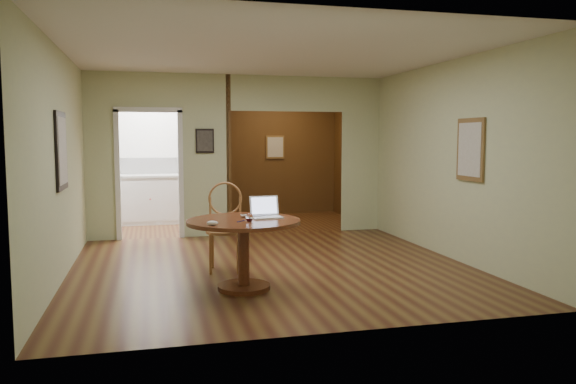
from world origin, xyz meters
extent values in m
plane|color=#411E12|center=(0.00, 0.00, 0.00)|extent=(5.00, 5.00, 0.00)
plane|color=white|center=(0.00, 0.00, 2.70)|extent=(5.00, 5.00, 0.00)
plane|color=#BBC498|center=(0.00, -2.50, 1.35)|extent=(5.00, 0.00, 5.00)
plane|color=#BBC498|center=(-2.50, 0.00, 1.35)|extent=(0.00, 5.00, 5.00)
plane|color=#BBC498|center=(2.50, 0.00, 1.35)|extent=(0.00, 5.00, 5.00)
cube|color=#BBC498|center=(-2.25, 2.50, 1.35)|extent=(0.50, 2.70, 0.04)
cube|color=#BBC498|center=(-0.60, 2.50, 1.35)|extent=(0.80, 2.70, 0.04)
cube|color=#BBC498|center=(2.15, 2.50, 1.35)|extent=(0.70, 2.70, 0.04)
plane|color=white|center=(-1.35, 4.50, 1.35)|extent=(2.70, 0.00, 2.70)
plane|color=#412912|center=(1.15, 5.00, 1.35)|extent=(2.70, 0.00, 2.70)
cube|color=#412912|center=(-0.20, 3.75, 1.35)|extent=(0.08, 2.50, 2.70)
cube|color=black|center=(-2.48, 0.00, 1.50)|extent=(0.03, 0.70, 0.90)
cube|color=brown|center=(2.48, -0.50, 1.50)|extent=(0.03, 0.60, 0.80)
cube|color=black|center=(-0.60, 2.48, 1.60)|extent=(0.30, 0.03, 0.40)
cube|color=silver|center=(1.15, 4.98, 1.45)|extent=(0.40, 0.03, 0.50)
cube|color=white|center=(-1.35, 4.49, 1.10)|extent=(2.00, 0.02, 0.32)
cylinder|color=maroon|center=(-0.53, -0.95, 0.03)|extent=(0.57, 0.57, 0.05)
cylinder|color=maroon|center=(-0.53, -0.95, 0.38)|extent=(0.12, 0.12, 0.67)
cylinder|color=maroon|center=(-0.53, -0.95, 0.75)|extent=(1.23, 1.23, 0.04)
cylinder|color=#A7743B|center=(-0.61, -0.06, 0.50)|extent=(0.54, 0.54, 0.03)
cylinder|color=#A7743B|center=(-0.81, -0.19, 0.25)|extent=(0.03, 0.03, 0.50)
cylinder|color=#A7743B|center=(-0.48, -0.25, 0.25)|extent=(0.03, 0.03, 0.50)
cylinder|color=#A7743B|center=(-0.75, 0.13, 0.25)|extent=(0.03, 0.03, 0.50)
cylinder|color=#A7743B|center=(-0.42, 0.07, 0.25)|extent=(0.03, 0.03, 0.50)
cylinder|color=#A7743B|center=(-0.77, 0.14, 0.71)|extent=(0.03, 0.03, 0.40)
cylinder|color=#A7743B|center=(-0.40, 0.07, 0.71)|extent=(0.03, 0.03, 0.40)
torus|color=#A7743B|center=(-0.58, 0.11, 0.89)|extent=(0.43, 0.11, 0.43)
cube|color=white|center=(-0.26, -0.90, 0.78)|extent=(0.35, 0.26, 0.02)
cube|color=silver|center=(-0.26, -0.93, 0.79)|extent=(0.29, 0.14, 0.00)
cube|color=white|center=(-0.26, -0.76, 0.89)|extent=(0.33, 0.09, 0.22)
cube|color=#99A2C3|center=(-0.26, -0.77, 0.89)|extent=(0.29, 0.07, 0.18)
imported|color=silver|center=(-0.36, -0.83, 0.78)|extent=(0.34, 0.23, 0.03)
ellipsoid|color=white|center=(-0.90, -1.28, 0.79)|extent=(0.13, 0.10, 0.05)
cylinder|color=#0B1650|center=(-0.57, -1.08, 0.77)|extent=(0.10, 0.10, 0.01)
cube|color=white|center=(-1.35, 4.20, 0.45)|extent=(2.00, 0.55, 0.90)
cube|color=silver|center=(-1.35, 4.20, 0.92)|extent=(2.06, 0.60, 0.04)
sphere|color=#B20C0C|center=(-1.50, 3.91, 0.50)|extent=(0.03, 0.03, 0.03)
sphere|color=#B20C0C|center=(-0.50, 3.91, 0.50)|extent=(0.03, 0.03, 0.03)
ellipsoid|color=beige|center=(-0.69, 4.20, 1.11)|extent=(0.34, 0.29, 0.34)
camera|label=1|loc=(-1.50, -6.89, 1.65)|focal=35.00mm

